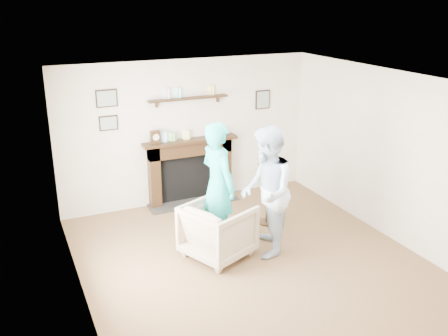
{
  "coord_description": "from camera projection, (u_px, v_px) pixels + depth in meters",
  "views": [
    {
      "loc": [
        -2.85,
        -5.37,
        3.49
      ],
      "look_at": [
        -0.03,
        0.9,
        1.1
      ],
      "focal_mm": 40.0,
      "sensor_mm": 36.0,
      "label": 1
    }
  ],
  "objects": [
    {
      "name": "room_shell",
      "position": [
        232.0,
        137.0,
        6.94
      ],
      "size": [
        4.54,
        5.02,
        2.52
      ],
      "color": "beige",
      "rests_on": "ground"
    },
    {
      "name": "ground",
      "position": [
        253.0,
        262.0,
        6.88
      ],
      "size": [
        5.0,
        5.0,
        0.0
      ],
      "primitive_type": "plane",
      "color": "brown",
      "rests_on": "ground"
    },
    {
      "name": "woman",
      "position": [
        218.0,
        243.0,
        7.41
      ],
      "size": [
        0.56,
        0.75,
        1.85
      ],
      "primitive_type": "imported",
      "rotation": [
        0.0,
        0.0,
        1.76
      ],
      "color": "#21B4BD",
      "rests_on": "ground"
    },
    {
      "name": "man",
      "position": [
        265.0,
        252.0,
        7.17
      ],
      "size": [
        1.01,
        1.11,
        1.84
      ],
      "primitive_type": "imported",
      "rotation": [
        0.0,
        0.0,
        -2.0
      ],
      "color": "#ABC2D5",
      "rests_on": "ground"
    },
    {
      "name": "pedestal_table",
      "position": [
        269.0,
        182.0,
        7.85
      ],
      "size": [
        0.36,
        0.36,
        1.14
      ],
      "color": "black",
      "rests_on": "ground"
    },
    {
      "name": "armchair",
      "position": [
        218.0,
        255.0,
        7.07
      ],
      "size": [
        1.12,
        1.1,
        0.78
      ],
      "primitive_type": "imported",
      "rotation": [
        0.0,
        0.0,
        1.98
      ],
      "color": "#C7BA94",
      "rests_on": "ground"
    }
  ]
}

